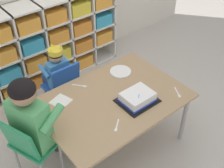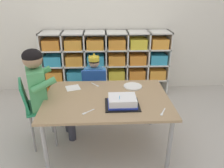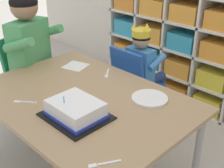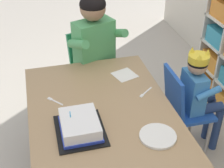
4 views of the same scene
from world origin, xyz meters
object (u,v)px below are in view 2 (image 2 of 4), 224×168
(fork_at_table_front_edge, at_px, (163,112))
(fork_by_napkin, at_px, (88,112))
(classroom_chair_adult_side, at_px, (34,106))
(adult_helper_seated, at_px, (43,87))
(classroom_chair_blue, at_px, (95,88))
(birthday_cake_on_tray, at_px, (122,102))
(paper_plate_stack, at_px, (133,86))
(activity_table, at_px, (107,102))
(fork_near_child_seat, at_px, (95,85))
(child_with_crown, at_px, (95,76))

(fork_at_table_front_edge, relative_size, fork_by_napkin, 1.16)
(classroom_chair_adult_side, xyz_separation_m, adult_helper_seated, (0.11, 0.04, 0.20))
(classroom_chair_blue, height_order, birthday_cake_on_tray, birthday_cake_on_tray)
(paper_plate_stack, relative_size, fork_at_table_front_edge, 1.61)
(activity_table, bearing_deg, paper_plate_stack, 39.75)
(classroom_chair_blue, xyz_separation_m, fork_near_child_seat, (0.02, -0.30, 0.18))
(classroom_chair_blue, xyz_separation_m, paper_plate_stack, (0.44, -0.37, 0.19))
(classroom_chair_blue, height_order, paper_plate_stack, classroom_chair_blue)
(classroom_chair_adult_side, bearing_deg, activity_table, -116.25)
(fork_at_table_front_edge, bearing_deg, birthday_cake_on_tray, 96.48)
(paper_plate_stack, height_order, fork_by_napkin, paper_plate_stack)
(fork_at_table_front_edge, bearing_deg, adult_helper_seated, 98.76)
(adult_helper_seated, distance_m, paper_plate_stack, 0.96)
(activity_table, bearing_deg, adult_helper_seated, 169.25)
(child_with_crown, xyz_separation_m, fork_near_child_seat, (0.02, -0.41, 0.06))
(activity_table, relative_size, paper_plate_stack, 6.11)
(activity_table, relative_size, fork_at_table_front_edge, 9.82)
(paper_plate_stack, bearing_deg, fork_at_table_front_edge, -70.36)
(paper_plate_stack, height_order, fork_near_child_seat, paper_plate_stack)
(child_with_crown, xyz_separation_m, fork_at_table_front_edge, (0.63, -1.03, 0.06))
(birthday_cake_on_tray, height_order, fork_by_napkin, birthday_cake_on_tray)
(child_with_crown, distance_m, paper_plate_stack, 0.65)
(birthday_cake_on_tray, xyz_separation_m, paper_plate_stack, (0.15, 0.40, -0.03))
(fork_at_table_front_edge, bearing_deg, fork_near_child_seat, 73.75)
(activity_table, xyz_separation_m, classroom_chair_blue, (-0.14, 0.62, -0.13))
(classroom_chair_adult_side, height_order, fork_near_child_seat, classroom_chair_adult_side)
(activity_table, height_order, child_with_crown, child_with_crown)
(adult_helper_seated, bearing_deg, activity_table, -120.65)
(classroom_chair_blue, distance_m, fork_at_table_front_edge, 1.13)
(child_with_crown, relative_size, classroom_chair_adult_side, 1.13)
(fork_at_table_front_edge, relative_size, fork_near_child_seat, 1.09)
(activity_table, relative_size, classroom_chair_adult_side, 1.66)
(fork_by_napkin, bearing_deg, child_with_crown, 48.28)
(classroom_chair_blue, bearing_deg, adult_helper_seated, 44.82)
(activity_table, distance_m, fork_near_child_seat, 0.34)
(activity_table, height_order, fork_at_table_front_edge, fork_at_table_front_edge)
(classroom_chair_blue, xyz_separation_m, adult_helper_seated, (-0.51, -0.50, 0.26))
(child_with_crown, distance_m, fork_by_napkin, 1.00)
(child_with_crown, relative_size, fork_near_child_seat, 7.27)
(classroom_chair_adult_side, relative_size, paper_plate_stack, 3.69)
(child_with_crown, relative_size, birthday_cake_on_tray, 2.65)
(fork_at_table_front_edge, height_order, fork_near_child_seat, same)
(classroom_chair_blue, bearing_deg, fork_at_table_front_edge, 125.12)
(paper_plate_stack, bearing_deg, classroom_chair_adult_side, -171.27)
(paper_plate_stack, relative_size, fork_by_napkin, 1.86)
(fork_near_child_seat, bearing_deg, activity_table, 161.73)
(birthday_cake_on_tray, bearing_deg, fork_by_napkin, -160.57)
(classroom_chair_adult_side, height_order, fork_at_table_front_edge, classroom_chair_adult_side)
(child_with_crown, xyz_separation_m, adult_helper_seated, (-0.51, -0.61, 0.14))
(child_with_crown, height_order, fork_near_child_seat, child_with_crown)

